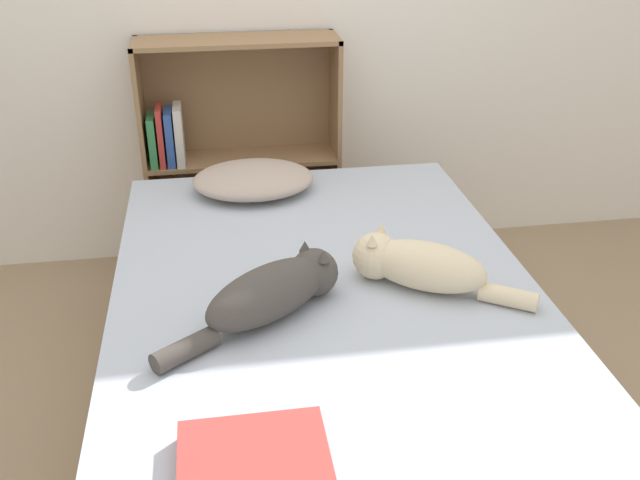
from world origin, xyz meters
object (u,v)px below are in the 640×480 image
object	(u,v)px
pillow	(253,179)
bookshelf	(235,152)
cat_light	(416,265)
cat_dark	(275,291)
bed	(327,368)

from	to	relation	value
pillow	bookshelf	world-z (taller)	bookshelf
cat_light	bookshelf	distance (m)	1.39
bookshelf	cat_light	bearing A→B (deg)	-69.43
pillow	cat_dark	distance (m)	0.88
cat_dark	bookshelf	xyz separation A→B (m)	(-0.05, 1.39, -0.10)
pillow	cat_dark	world-z (taller)	cat_dark
pillow	bookshelf	bearing A→B (deg)	95.72
pillow	cat_light	world-z (taller)	cat_light
bed	bookshelf	size ratio (longest dim) A/B	1.87
bed	cat_light	world-z (taller)	cat_light
bookshelf	cat_dark	bearing A→B (deg)	-87.98
bed	pillow	xyz separation A→B (m)	(-0.17, 0.79, 0.34)
bookshelf	pillow	bearing A→B (deg)	-84.28
pillow	bookshelf	size ratio (longest dim) A/B	0.44
pillow	bookshelf	xyz separation A→B (m)	(-0.05, 0.51, -0.07)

